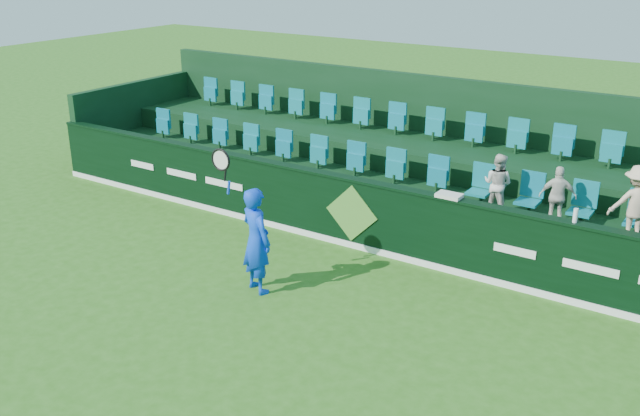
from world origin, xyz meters
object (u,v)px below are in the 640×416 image
Objects in this scene: spectator_left at (498,184)px; spectator_right at (636,204)px; tennis_player at (256,239)px; towel at (449,195)px; drinks_bottle at (575,216)px; spectator_middle at (558,196)px.

spectator_right is (2.32, 0.00, 0.09)m from spectator_left.
towel is at bearing 47.08° from tennis_player.
spectator_right is at bearing -172.76° from spectator_left.
towel is 1.87× the size of drinks_bottle.
spectator_middle is 1.27m from drinks_bottle.
spectator_middle is 2.49× the size of towel.
tennis_player is 10.53× the size of drinks_bottle.
towel is (-0.44, -1.12, 0.02)m from spectator_left.
spectator_right is 3.03× the size of towel.
spectator_middle is 1.25m from spectator_right.
tennis_player is at bearing 13.55° from spectator_right.
spectator_left is 1.05× the size of spectator_middle.
towel is at bearing 0.34° from spectator_right.
spectator_middle is (3.78, 3.56, 0.42)m from tennis_player.
tennis_player reaches higher than towel.
towel is at bearing 180.00° from drinks_bottle.
spectator_middle reaches higher than drinks_bottle.
spectator_middle is (1.07, 0.00, -0.03)m from spectator_left.
spectator_right is 5.68× the size of drinks_bottle.
spectator_left reaches higher than drinks_bottle.
tennis_player is 3.36m from towel.
spectator_left is at bearing -21.72° from spectator_right.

